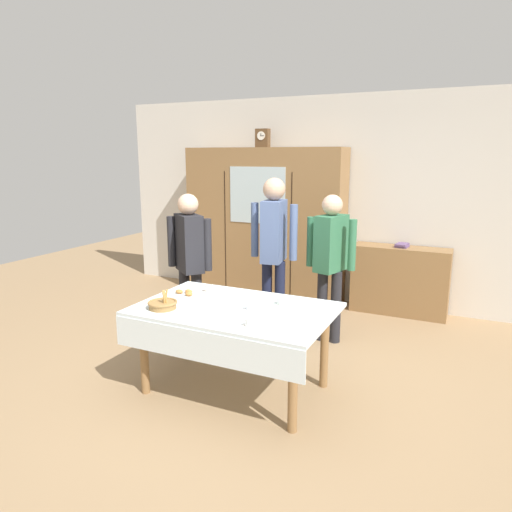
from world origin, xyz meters
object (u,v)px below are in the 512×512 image
object	(u,v)px
bread_basket	(163,304)
person_near_right_end	(331,255)
book_stack	(402,245)
person_beside_shelf	(190,254)
spoon_far_right	(259,319)
tea_cup_mid_right	(251,307)
pastry_plate	(184,294)
mantel_clock	(263,138)
spoon_back_edge	(325,307)
bookshelf_low	(400,280)
wall_cabinet	(264,224)
tea_cup_far_left	(282,302)
tea_cup_mid_left	(209,289)
person_by_cabinet	(274,242)
tea_cup_far_right	(251,323)
dining_table	(233,320)

from	to	relation	value
bread_basket	person_near_right_end	world-z (taller)	person_near_right_end
book_stack	person_beside_shelf	distance (m)	2.63
spoon_far_right	person_near_right_end	bearing A→B (deg)	86.46
tea_cup_mid_right	pastry_plate	bearing A→B (deg)	171.96
mantel_clock	spoon_back_edge	bearing A→B (deg)	-54.50
bookshelf_low	wall_cabinet	bearing A→B (deg)	-178.42
book_stack	tea_cup_far_left	xyz separation A→B (m)	(-0.60, -2.39, -0.11)
wall_cabinet	pastry_plate	bearing A→B (deg)	-81.97
bookshelf_low	tea_cup_far_left	size ratio (longest dim) A/B	8.89
book_stack	tea_cup_mid_left	size ratio (longest dim) A/B	1.63
spoon_back_edge	tea_cup_mid_left	bearing A→B (deg)	-177.81
tea_cup_far_left	tea_cup_mid_right	world-z (taller)	same
person_beside_shelf	book_stack	bearing A→B (deg)	45.83
mantel_clock	bread_basket	bearing A→B (deg)	-81.75
person_by_cabinet	pastry_plate	bearing A→B (deg)	-108.43
wall_cabinet	pastry_plate	size ratio (longest dim) A/B	7.85
tea_cup_far_right	dining_table	bearing A→B (deg)	134.90
spoon_far_right	person_beside_shelf	distance (m)	1.51
mantel_clock	tea_cup_mid_left	xyz separation A→B (m)	(0.51, -2.27, -1.41)
spoon_far_right	spoon_back_edge	size ratio (longest dim) A/B	1.00
tea_cup_far_left	person_by_cabinet	size ratio (longest dim) A/B	0.08
book_stack	person_beside_shelf	size ratio (longest dim) A/B	0.14
spoon_back_edge	person_beside_shelf	distance (m)	1.64
tea_cup_mid_left	person_beside_shelf	bearing A→B (deg)	137.98
bookshelf_low	book_stack	size ratio (longest dim) A/B	5.45
dining_table	tea_cup_mid_left	world-z (taller)	tea_cup_mid_left
person_beside_shelf	person_by_cabinet	xyz separation A→B (m)	(0.73, 0.49, 0.11)
bread_basket	pastry_plate	bearing A→B (deg)	95.76
tea_cup_far_left	bookshelf_low	bearing A→B (deg)	75.82
dining_table	tea_cup_far_left	bearing A→B (deg)	37.92
tea_cup_far_right	spoon_far_right	distance (m)	0.18
person_beside_shelf	pastry_plate	bearing A→B (deg)	-60.81
mantel_clock	tea_cup_mid_right	xyz separation A→B (m)	(1.08, -2.57, -1.41)
dining_table	person_by_cabinet	world-z (taller)	person_by_cabinet
spoon_back_edge	person_beside_shelf	bearing A→B (deg)	165.81
wall_cabinet	spoon_back_edge	bearing A→B (deg)	-54.95
book_stack	pastry_plate	world-z (taller)	book_stack
bread_basket	spoon_back_edge	distance (m)	1.33
wall_cabinet	bread_basket	xyz separation A→B (m)	(0.39, -2.83, -0.26)
spoon_back_edge	person_near_right_end	distance (m)	1.10
wall_cabinet	pastry_plate	distance (m)	2.51
dining_table	book_stack	bearing A→B (deg)	70.66
bread_basket	tea_cup_far_right	bearing A→B (deg)	-4.74
book_stack	bread_basket	xyz separation A→B (m)	(-1.44, -2.88, -0.10)
wall_cabinet	bookshelf_low	xyz separation A→B (m)	(1.83, 0.05, -0.60)
book_stack	tea_cup_far_right	world-z (taller)	book_stack
pastry_plate	spoon_far_right	world-z (taller)	pastry_plate
bookshelf_low	book_stack	bearing A→B (deg)	-126.87
dining_table	bread_basket	distance (m)	0.59
wall_cabinet	person_beside_shelf	bearing A→B (deg)	-90.19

